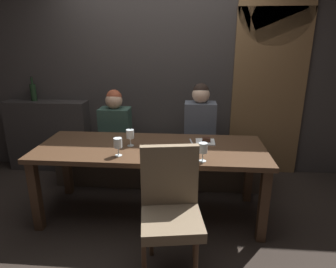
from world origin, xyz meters
name	(u,v)px	position (x,y,z in m)	size (l,w,h in m)	color
ground	(152,213)	(0.00, 0.00, 0.00)	(9.00, 9.00, 0.00)	black
back_wall_tiled	(163,58)	(0.00, 1.22, 1.50)	(6.00, 0.12, 3.00)	#383330
arched_door	(270,70)	(1.35, 1.15, 1.36)	(0.90, 0.05, 2.55)	brown
back_counter	(50,135)	(-1.55, 1.04, 0.47)	(1.10, 0.28, 0.95)	#2F2B29
dining_table	(151,155)	(0.00, 0.00, 0.65)	(2.20, 0.84, 0.74)	#412B1C
banquette_bench	(159,166)	(0.00, 0.70, 0.23)	(2.50, 0.44, 0.45)	#40352A
chair_near_side	(171,203)	(0.25, -0.72, 0.56)	(0.50, 0.50, 0.98)	#4C3321
diner_redhead	(115,121)	(-0.53, 0.69, 0.79)	(0.36, 0.24, 0.72)	#2D473D
diner_bearded	(200,120)	(0.49, 0.68, 0.83)	(0.36, 0.24, 0.81)	#4C515B
wine_bottle_dark_red	(33,92)	(-1.71, 1.06, 1.07)	(0.08, 0.08, 0.33)	black
wine_glass_end_left	(130,135)	(-0.20, 0.01, 0.85)	(0.08, 0.08, 0.16)	silver
wine_glass_near_right	(203,149)	(0.49, -0.32, 0.85)	(0.08, 0.08, 0.16)	silver
wine_glass_near_left	(118,143)	(-0.25, -0.26, 0.86)	(0.08, 0.08, 0.16)	silver
dessert_plate	(206,141)	(0.53, 0.17, 0.75)	(0.19, 0.19, 0.05)	white
fork_on_table	(191,142)	(0.39, 0.17, 0.74)	(0.02, 0.17, 0.01)	silver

